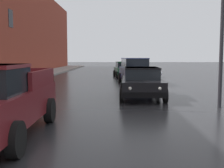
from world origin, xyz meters
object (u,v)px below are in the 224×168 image
suv_darkblue_parked_kerbside_mid (134,70)px  street_lamp_post (222,28)px  sedan_black_parked_kerbside_close (142,82)px  sedan_green_parked_far_down_block (125,69)px

suv_darkblue_parked_kerbside_mid → street_lamp_post: (2.63, -9.51, 1.99)m
sedan_black_parked_kerbside_close → sedan_green_parked_far_down_block: size_ratio=1.07×
street_lamp_post → sedan_black_parked_kerbside_close: bearing=137.0°
sedan_green_parked_far_down_block → street_lamp_post: 16.52m
suv_darkblue_parked_kerbside_mid → street_lamp_post: bearing=-74.5°
suv_darkblue_parked_kerbside_mid → sedan_green_parked_far_down_block: size_ratio=1.18×
suv_darkblue_parked_kerbside_mid → sedan_green_parked_far_down_block: (-0.46, 6.56, -0.24)m
suv_darkblue_parked_kerbside_mid → street_lamp_post: size_ratio=0.92×
sedan_black_parked_kerbside_close → street_lamp_post: street_lamp_post is taller
suv_darkblue_parked_kerbside_mid → sedan_black_parked_kerbside_close: bearing=-90.8°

